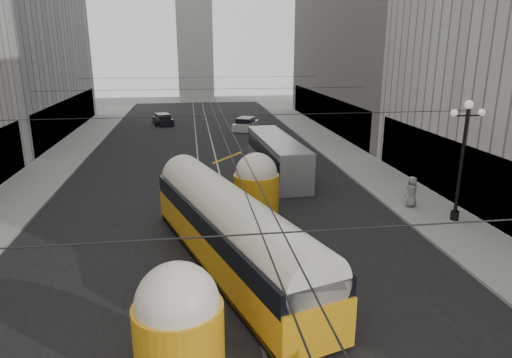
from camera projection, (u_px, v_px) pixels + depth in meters
name	position (u px, v px, depth m)	size (l,w,h in m)	color
road	(208.00, 164.00, 36.58)	(20.00, 85.00, 0.02)	black
sidewalk_left	(63.00, 158.00, 38.25)	(4.00, 72.00, 0.15)	gray
sidewalk_right	(338.00, 149.00, 41.52)	(4.00, 72.00, 0.15)	gray
rail_left	(198.00, 165.00, 36.48)	(0.12, 85.00, 0.04)	gray
rail_right	(217.00, 164.00, 36.69)	(0.12, 85.00, 0.04)	gray
distant_tower	(194.00, 11.00, 77.55)	(6.00, 6.00, 31.36)	#B2AFA8
lamppost_right_mid	(463.00, 154.00, 23.47)	(1.86, 0.44, 6.37)	black
catenary	(208.00, 91.00, 34.00)	(25.00, 72.00, 0.23)	black
streetcar	(230.00, 230.00, 19.06)	(6.59, 15.45, 3.53)	orange
city_bus	(277.00, 155.00, 33.12)	(2.85, 11.01, 2.77)	#9D9FA2
sedan_white_far	(246.00, 124.00, 51.55)	(3.51, 4.83, 1.41)	silver
sedan_dark_far	(163.00, 120.00, 55.18)	(2.80, 4.44, 1.30)	black
pedestrian_sidewalk_right	(412.00, 192.00, 26.27)	(0.88, 0.54, 1.80)	slate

